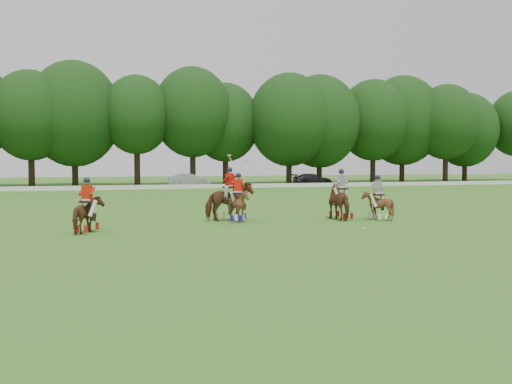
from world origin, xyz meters
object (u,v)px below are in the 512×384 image
object	(u,v)px
car_right	(313,179)
polo_red_b	(230,201)
polo_red_a	(87,213)
polo_ball	(364,228)
polo_stripe_a	(341,201)
polo_red_c	(238,205)
polo_stripe_b	(377,204)
car_mid	(189,180)

from	to	relation	value
car_right	polo_red_b	size ratio (longest dim) A/B	1.56
polo_red_a	polo_ball	size ratio (longest dim) A/B	23.74
polo_stripe_a	polo_ball	world-z (taller)	polo_stripe_a
polo_red_c	polo_ball	xyz separation A→B (m)	(4.07, -4.26, -0.75)
car_right	polo_red_b	bearing A→B (deg)	154.95
polo_red_b	polo_stripe_b	size ratio (longest dim) A/B	1.43
polo_stripe_a	polo_stripe_b	world-z (taller)	polo_stripe_a
car_mid	polo_red_c	size ratio (longest dim) A/B	1.66
car_mid	polo_stripe_b	distance (m)	38.72
polo_stripe_b	car_right	bearing A→B (deg)	71.05
car_mid	polo_stripe_a	world-z (taller)	polo_stripe_a
polo_stripe_b	polo_red_a	bearing A→B (deg)	-175.71
polo_stripe_a	polo_red_a	bearing A→B (deg)	-171.57
polo_stripe_a	polo_ball	distance (m)	4.03
polo_red_c	polo_stripe_b	size ratio (longest dim) A/B	1.31
polo_red_b	polo_stripe_a	world-z (taller)	polo_red_b
polo_red_a	polo_red_b	size ratio (longest dim) A/B	0.70
polo_red_c	polo_stripe_a	size ratio (longest dim) A/B	1.16
polo_ball	polo_red_a	bearing A→B (deg)	168.75
polo_red_b	polo_stripe_b	bearing A→B (deg)	-14.26
car_right	polo_ball	distance (m)	44.64
polo_red_a	polo_stripe_a	xyz separation A→B (m)	(11.57, 1.72, 0.12)
polo_red_b	polo_red_c	world-z (taller)	polo_red_b
car_right	polo_stripe_a	bearing A→B (deg)	162.05
polo_red_a	polo_stripe_b	size ratio (longest dim) A/B	1.01
polo_stripe_b	polo_ball	world-z (taller)	polo_stripe_b
car_right	polo_red_c	size ratio (longest dim) A/B	1.71
car_right	polo_stripe_a	xyz separation A→B (m)	(-14.80, -37.95, 0.19)
polo_stripe_b	polo_ball	size ratio (longest dim) A/B	23.61
polo_red_c	polo_stripe_a	xyz separation A→B (m)	(4.94, -0.41, 0.08)
polo_red_a	polo_stripe_a	world-z (taller)	polo_stripe_a
car_right	polo_stripe_b	distance (m)	40.90
car_mid	polo_red_b	xyz separation A→B (m)	(-5.18, -36.98, 0.16)
polo_ball	polo_red_b	bearing A→B (deg)	131.93
car_right	polo_red_c	bearing A→B (deg)	155.62
polo_stripe_b	car_mid	bearing A→B (deg)	92.28
car_mid	car_right	distance (m)	14.82
car_right	polo_red_b	xyz separation A→B (m)	(-20.00, -36.98, 0.23)
car_mid	polo_red_c	distance (m)	37.86
car_right	polo_red_b	world-z (taller)	polo_red_b
polo_red_a	polo_stripe_a	bearing A→B (deg)	8.43
polo_ball	polo_stripe_b	bearing A→B (deg)	52.45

